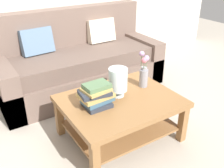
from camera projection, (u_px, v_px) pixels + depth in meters
ground_plane at (112, 119)px, 2.95m from camera, size 10.00×10.00×0.00m
couch at (79, 63)px, 3.49m from camera, size 2.18×0.90×1.06m
coffee_table at (120, 110)px, 2.52m from camera, size 1.10×0.86×0.45m
book_stack_main at (96, 95)px, 2.32m from camera, size 0.32×0.24×0.22m
glass_hurricane_vase at (118, 80)px, 2.46m from camera, size 0.18×0.18×0.29m
flower_pitcher at (144, 72)px, 2.64m from camera, size 0.11×0.12×0.38m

